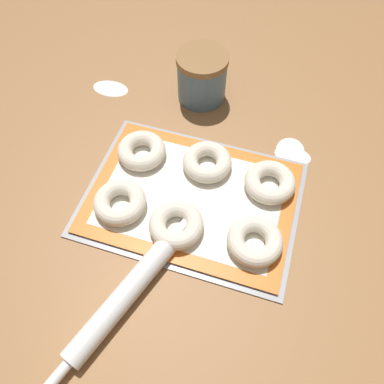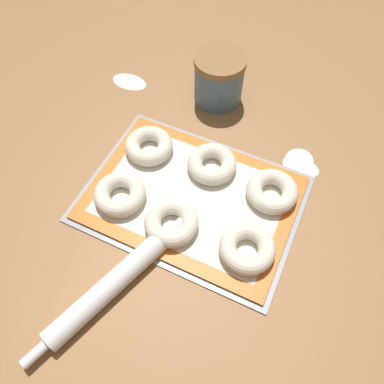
{
  "view_description": "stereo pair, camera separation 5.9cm",
  "coord_description": "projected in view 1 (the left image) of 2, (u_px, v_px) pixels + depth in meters",
  "views": [
    {
      "loc": [
        0.14,
        -0.42,
        0.72
      ],
      "look_at": [
        0.01,
        0.0,
        0.03
      ],
      "focal_mm": 35.0,
      "sensor_mm": 36.0,
      "label": 1
    },
    {
      "loc": [
        0.2,
        -0.4,
        0.72
      ],
      "look_at": [
        0.01,
        0.0,
        0.03
      ],
      "focal_mm": 35.0,
      "sensor_mm": 36.0,
      "label": 2
    }
  ],
  "objects": [
    {
      "name": "baking_tray",
      "position": [
        192.0,
        198.0,
        0.84
      ],
      "size": [
        0.47,
        0.35,
        0.01
      ],
      "color": "#93969B",
      "rests_on": "ground_plane"
    },
    {
      "name": "flour_patch_near",
      "position": [
        111.0,
        88.0,
        1.03
      ],
      "size": [
        0.1,
        0.06,
        0.0
      ],
      "color": "white",
      "rests_on": "ground_plane"
    },
    {
      "name": "ground_plane",
      "position": [
        186.0,
        198.0,
        0.85
      ],
      "size": [
        2.8,
        2.8,
        0.0
      ],
      "primitive_type": "plane",
      "color": "olive"
    },
    {
      "name": "bagel_front_center",
      "position": [
        176.0,
        225.0,
        0.78
      ],
      "size": [
        0.11,
        0.11,
        0.04
      ],
      "color": "silver",
      "rests_on": "baking_mat"
    },
    {
      "name": "flour_patch_far",
      "position": [
        293.0,
        155.0,
        0.91
      ],
      "size": [
        0.09,
        0.05,
        0.0
      ],
      "color": "white",
      "rests_on": "ground_plane"
    },
    {
      "name": "flour_patch_side",
      "position": [
        290.0,
        150.0,
        0.92
      ],
      "size": [
        0.07,
        0.08,
        0.0
      ],
      "color": "white",
      "rests_on": "ground_plane"
    },
    {
      "name": "baking_mat",
      "position": [
        192.0,
        197.0,
        0.84
      ],
      "size": [
        0.45,
        0.32,
        0.0
      ],
      "color": "orange",
      "rests_on": "baking_tray"
    },
    {
      "name": "bagel_back_right",
      "position": [
        270.0,
        182.0,
        0.83
      ],
      "size": [
        0.11,
        0.11,
        0.04
      ],
      "color": "silver",
      "rests_on": "baking_mat"
    },
    {
      "name": "bagel_back_left",
      "position": [
        142.0,
        151.0,
        0.88
      ],
      "size": [
        0.11,
        0.11,
        0.04
      ],
      "color": "silver",
      "rests_on": "baking_mat"
    },
    {
      "name": "bagel_front_left",
      "position": [
        120.0,
        202.0,
        0.81
      ],
      "size": [
        0.11,
        0.11,
        0.04
      ],
      "color": "silver",
      "rests_on": "baking_mat"
    },
    {
      "name": "rolling_pin",
      "position": [
        125.0,
        295.0,
        0.7
      ],
      "size": [
        0.14,
        0.37,
        0.04
      ],
      "color": "silver",
      "rests_on": "ground_plane"
    },
    {
      "name": "flour_canister",
      "position": [
        202.0,
        77.0,
        0.97
      ],
      "size": [
        0.13,
        0.13,
        0.13
      ],
      "color": "slate",
      "rests_on": "ground_plane"
    },
    {
      "name": "bagel_back_center",
      "position": [
        207.0,
        162.0,
        0.86
      ],
      "size": [
        0.11,
        0.11,
        0.04
      ],
      "color": "silver",
      "rests_on": "baking_mat"
    },
    {
      "name": "bagel_front_right",
      "position": [
        255.0,
        241.0,
        0.76
      ],
      "size": [
        0.11,
        0.11,
        0.04
      ],
      "color": "silver",
      "rests_on": "baking_mat"
    }
  ]
}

